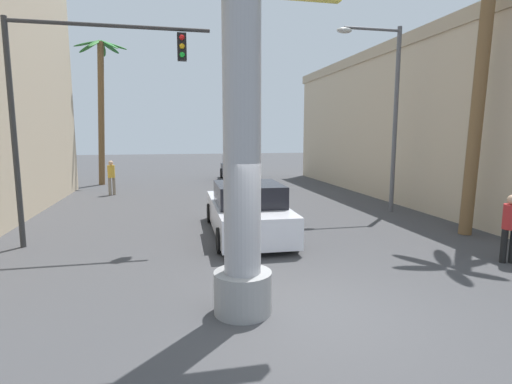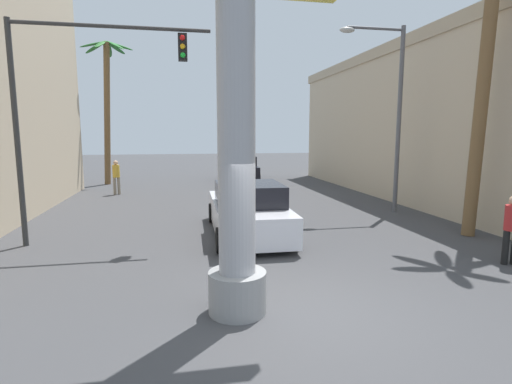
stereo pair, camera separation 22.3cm
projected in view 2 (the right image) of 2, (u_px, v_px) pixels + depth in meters
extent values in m
plane|color=#424244|center=(230.00, 207.00, 16.27)|extent=(89.23, 89.23, 0.00)
cube|color=#C6B293|center=(454.00, 128.00, 18.08)|extent=(6.39, 21.90, 6.42)
cube|color=tan|center=(459.00, 49.00, 17.58)|extent=(6.52, 22.33, 0.50)
cylinder|color=#9E9EA3|center=(236.00, 47.00, 6.06)|extent=(0.60, 0.60, 8.53)
cylinder|color=gray|center=(237.00, 292.00, 6.63)|extent=(0.96, 0.96, 0.70)
cylinder|color=#59595E|center=(399.00, 122.00, 14.80)|extent=(0.16, 0.16, 6.81)
cylinder|color=#59595E|center=(376.00, 28.00, 14.13)|extent=(2.16, 0.10, 0.10)
ellipsoid|color=beige|center=(347.00, 30.00, 13.94)|extent=(0.56, 0.28, 0.20)
cylinder|color=#333333|center=(17.00, 136.00, 10.23)|extent=(0.14, 0.14, 5.80)
cylinder|color=#333333|center=(113.00, 27.00, 10.30)|extent=(5.00, 0.10, 0.10)
cube|color=black|center=(183.00, 47.00, 10.70)|extent=(0.24, 0.24, 0.70)
sphere|color=red|center=(182.00, 38.00, 10.54)|extent=(0.14, 0.14, 0.14)
sphere|color=yellow|center=(183.00, 46.00, 10.57)|extent=(0.14, 0.14, 0.14)
sphere|color=green|center=(183.00, 55.00, 10.60)|extent=(0.14, 0.14, 0.14)
cylinder|color=black|center=(212.00, 213.00, 13.44)|extent=(0.24, 0.65, 0.64)
cylinder|color=black|center=(267.00, 211.00, 13.74)|extent=(0.24, 0.65, 0.64)
cylinder|color=black|center=(220.00, 240.00, 10.00)|extent=(0.24, 0.65, 0.64)
cylinder|color=black|center=(293.00, 237.00, 10.31)|extent=(0.24, 0.65, 0.64)
cube|color=silver|center=(247.00, 215.00, 11.84)|extent=(2.11, 5.08, 0.80)
cube|color=black|center=(249.00, 194.00, 11.37)|extent=(1.87, 2.16, 0.60)
cylinder|color=black|center=(227.00, 173.00, 27.16)|extent=(0.26, 0.65, 0.64)
cylinder|color=black|center=(252.00, 173.00, 27.38)|extent=(0.26, 0.65, 0.64)
cylinder|color=black|center=(230.00, 178.00, 24.17)|extent=(0.26, 0.65, 0.64)
cylinder|color=black|center=(258.00, 177.00, 24.39)|extent=(0.26, 0.65, 0.64)
cube|color=black|center=(242.00, 171.00, 25.74)|extent=(2.05, 4.46, 0.80)
cube|color=black|center=(242.00, 161.00, 25.64)|extent=(1.79, 2.49, 0.60)
cylinder|color=brown|center=(483.00, 85.00, 11.22)|extent=(0.74, 0.52, 8.62)
cylinder|color=brown|center=(107.00, 115.00, 22.98)|extent=(0.72, 0.61, 8.06)
ellipsoid|color=#287A2D|center=(120.00, 46.00, 22.80)|extent=(1.45, 0.43, 0.50)
ellipsoid|color=#24682D|center=(116.00, 48.00, 23.28)|extent=(1.13, 1.36, 0.55)
ellipsoid|color=#2E672D|center=(108.00, 50.00, 23.34)|extent=(0.40, 1.36, 0.75)
ellipsoid|color=#2C6F2D|center=(95.00, 47.00, 22.80)|extent=(1.39, 0.89, 0.72)
ellipsoid|color=#2B6A2D|center=(93.00, 44.00, 22.31)|extent=(1.47, 0.72, 0.54)
ellipsoid|color=#30742D|center=(101.00, 44.00, 21.92)|extent=(0.72, 1.41, 0.73)
ellipsoid|color=#28752D|center=(115.00, 45.00, 22.26)|extent=(1.26, 1.19, 0.69)
cylinder|color=black|center=(505.00, 247.00, 9.06)|extent=(0.14, 0.14, 0.80)
cylinder|color=gray|center=(119.00, 186.00, 19.61)|extent=(0.14, 0.14, 0.86)
cylinder|color=gray|center=(115.00, 186.00, 19.50)|extent=(0.14, 0.14, 0.86)
cylinder|color=gold|center=(116.00, 171.00, 19.45)|extent=(0.44, 0.44, 0.60)
sphere|color=tan|center=(116.00, 163.00, 19.39)|extent=(0.22, 0.22, 0.22)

